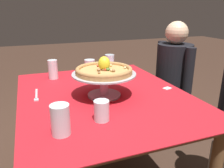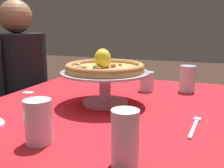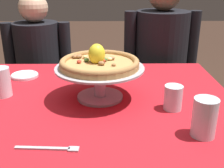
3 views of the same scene
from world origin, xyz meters
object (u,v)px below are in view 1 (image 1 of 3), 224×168
at_px(pizza_stand, 104,81).
at_px(water_glass_back_left, 110,63).
at_px(water_glass_front_right, 61,121).
at_px(dinner_fork, 36,95).
at_px(diner_left, 172,88).
at_px(water_glass_side_left, 90,69).
at_px(sugar_packet, 167,88).
at_px(pizza, 104,70).
at_px(side_plate, 120,73).
at_px(water_glass_front_left, 53,71).
at_px(water_glass_side_right, 102,112).

distance_m(pizza_stand, water_glass_back_left, 0.60).
xyz_separation_m(water_glass_front_right, dinner_fork, (-0.48, -0.07, -0.05)).
bearing_deg(pizza_stand, diner_left, 119.60).
bearing_deg(water_glass_side_left, diner_left, 92.74).
bearing_deg(sugar_packet, pizza, -93.85).
distance_m(water_glass_side_left, water_glass_back_left, 0.24).
distance_m(water_glass_front_right, diner_left, 1.40).
bearing_deg(dinner_fork, side_plate, 111.89).
relative_size(water_glass_back_left, water_glass_front_right, 0.96).
bearing_deg(water_glass_front_left, side_plate, 83.49).
bearing_deg(water_glass_side_right, side_plate, 151.04).
bearing_deg(sugar_packet, water_glass_front_right, -66.33).
height_order(pizza_stand, water_glass_side_left, pizza_stand).
bearing_deg(water_glass_back_left, diner_left, 81.01).
distance_m(side_plate, sugar_packet, 0.45).
height_order(water_glass_side_left, water_glass_side_right, water_glass_side_left).
relative_size(pizza_stand, sugar_packet, 7.39).
height_order(pizza_stand, water_glass_back_left, pizza_stand).
height_order(pizza, water_glass_front_right, pizza).
bearing_deg(side_plate, water_glass_front_left, -96.51).
relative_size(water_glass_side_left, diner_left, 0.11).
bearing_deg(water_glass_front_right, pizza_stand, 138.53).
height_order(water_glass_side_right, dinner_fork, water_glass_side_right).
xyz_separation_m(pizza, water_glass_side_right, (0.29, -0.11, -0.11)).
relative_size(pizza, diner_left, 0.29).
bearing_deg(water_glass_front_left, dinner_fork, -23.57).
distance_m(water_glass_front_right, dinner_fork, 0.49).
relative_size(water_glass_front_right, diner_left, 0.12).
bearing_deg(water_glass_back_left, pizza, -23.00).
height_order(water_glass_side_left, sugar_packet, water_glass_side_left).
distance_m(water_glass_side_right, side_plate, 0.78).
xyz_separation_m(water_glass_back_left, side_plate, (0.15, 0.03, -0.05)).
bearing_deg(water_glass_front_left, water_glass_side_right, 9.83).
bearing_deg(water_glass_side_left, dinner_fork, -54.92).
relative_size(water_glass_side_left, dinner_fork, 0.65).
relative_size(water_glass_back_left, dinner_fork, 0.64).
bearing_deg(pizza, water_glass_side_left, 176.23).
bearing_deg(pizza, sugar_packet, 86.15).
distance_m(dinner_fork, sugar_packet, 0.81).
distance_m(water_glass_front_right, sugar_packet, 0.79).
xyz_separation_m(pizza, water_glass_front_right, (0.35, -0.30, -0.10)).
bearing_deg(sugar_packet, pizza_stand, -93.67).
bearing_deg(water_glass_side_left, pizza_stand, -3.90).
bearing_deg(water_glass_side_left, water_glass_side_right, -11.03).
distance_m(water_glass_back_left, side_plate, 0.16).
bearing_deg(side_plate, water_glass_side_right, -28.96).
relative_size(dinner_fork, sugar_packet, 3.94).
xyz_separation_m(pizza_stand, sugar_packet, (0.03, 0.42, -0.09)).
distance_m(water_glass_side_left, dinner_fork, 0.50).
bearing_deg(pizza, side_plate, 145.93).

